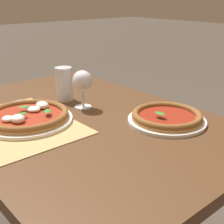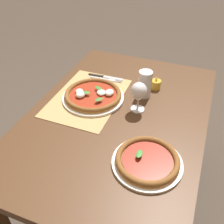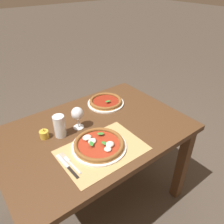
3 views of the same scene
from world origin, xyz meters
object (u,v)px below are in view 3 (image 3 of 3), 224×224
object	(u,v)px
pizza_near	(99,144)
pizza_far	(106,102)
pint_glass	(60,126)
knife	(67,166)
wine_glass	(77,114)
votive_candle	(44,135)
fork	(70,163)

from	to	relation	value
pizza_near	pizza_far	distance (m)	0.50
pint_glass	knife	xyz separation A→B (m)	(-0.09, -0.26, -0.06)
pizza_near	wine_glass	size ratio (longest dim) A/B	2.10
wine_glass	pint_glass	bearing A→B (deg)	-178.53
pizza_near	votive_candle	world-z (taller)	votive_candle
wine_glass	pizza_near	bearing A→B (deg)	-90.90
pizza_far	fork	xyz separation A→B (m)	(-0.53, -0.39, -0.01)
pint_glass	pizza_far	bearing A→B (deg)	17.17
knife	pint_glass	bearing A→B (deg)	70.12
pizza_near	pizza_far	size ratio (longest dim) A/B	1.15
pint_glass	wine_glass	bearing A→B (deg)	1.47
votive_candle	pint_glass	bearing A→B (deg)	-24.11
votive_candle	wine_glass	bearing A→B (deg)	-9.51
votive_candle	pizza_far	bearing A→B (deg)	10.39
votive_candle	fork	bearing A→B (deg)	-86.07
fork	knife	size ratio (longest dim) A/B	0.93
pint_glass	fork	bearing A→B (deg)	-105.82
pizza_near	wine_glass	bearing A→B (deg)	89.10
fork	votive_candle	distance (m)	0.29
wine_glass	fork	xyz separation A→B (m)	(-0.20, -0.25, -0.10)
pizza_far	wine_glass	world-z (taller)	wine_glass
wine_glass	pint_glass	size ratio (longest dim) A/B	1.07
pizza_near	pizza_far	world-z (taller)	pizza_near
pizza_near	fork	xyz separation A→B (m)	(-0.20, -0.01, -0.02)
pizza_near	knife	size ratio (longest dim) A/B	1.51
wine_glass	knife	xyz separation A→B (m)	(-0.23, -0.26, -0.10)
fork	votive_candle	size ratio (longest dim) A/B	2.79
fork	votive_candle	world-z (taller)	votive_candle
wine_glass	pint_glass	distance (m)	0.14
wine_glass	fork	bearing A→B (deg)	-128.61
pizza_near	pint_glass	world-z (taller)	pint_glass
wine_glass	votive_candle	world-z (taller)	wine_glass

